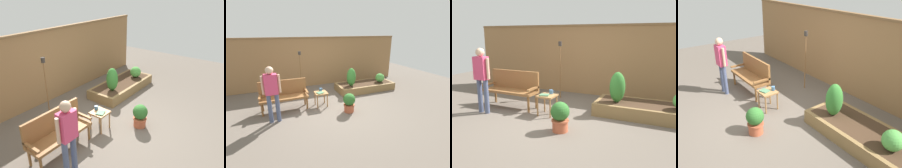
% 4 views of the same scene
% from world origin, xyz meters
% --- Properties ---
extents(ground_plane, '(14.00, 14.00, 0.00)m').
position_xyz_m(ground_plane, '(0.00, 0.00, 0.00)').
color(ground_plane, '#60564C').
extents(fence_back, '(8.40, 0.14, 2.16)m').
position_xyz_m(fence_back, '(0.00, 2.60, 1.09)').
color(fence_back, olive).
rests_on(fence_back, ground_plane).
extents(garden_bench, '(1.44, 0.48, 0.94)m').
position_xyz_m(garden_bench, '(-1.45, 0.54, 0.54)').
color(garden_bench, brown).
rests_on(garden_bench, ground_plane).
extents(side_table, '(0.40, 0.40, 0.48)m').
position_xyz_m(side_table, '(-0.31, 0.33, 0.40)').
color(side_table, '#9E7042').
rests_on(side_table, ground_plane).
extents(cup_on_table, '(0.13, 0.09, 0.10)m').
position_xyz_m(cup_on_table, '(-0.27, 0.47, 0.53)').
color(cup_on_table, teal).
rests_on(cup_on_table, side_table).
extents(book_on_table, '(0.25, 0.23, 0.02)m').
position_xyz_m(book_on_table, '(-0.35, 0.28, 0.49)').
color(book_on_table, '#4C7A56').
rests_on(book_on_table, side_table).
extents(potted_boxwood, '(0.37, 0.37, 0.60)m').
position_xyz_m(potted_boxwood, '(0.38, -0.40, 0.32)').
color(potted_boxwood, '#B75638').
rests_on(potted_boxwood, ground_plane).
extents(raised_planter_bed, '(2.40, 1.00, 0.30)m').
position_xyz_m(raised_planter_bed, '(1.87, 1.17, 0.15)').
color(raised_planter_bed, olive).
rests_on(raised_planter_bed, ground_plane).
extents(shrub_near_bench, '(0.36, 0.36, 0.72)m').
position_xyz_m(shrub_near_bench, '(1.16, 1.06, 0.66)').
color(shrub_near_bench, brown).
rests_on(shrub_near_bench, raised_planter_bed).
extents(shrub_far_corner, '(0.37, 0.37, 0.37)m').
position_xyz_m(shrub_far_corner, '(2.53, 1.06, 0.49)').
color(shrub_far_corner, brown).
rests_on(shrub_far_corner, raised_planter_bed).
extents(tiki_torch, '(0.10, 0.10, 1.66)m').
position_xyz_m(tiki_torch, '(-0.68, 1.80, 1.14)').
color(tiki_torch, brown).
rests_on(tiki_torch, ground_plane).
extents(person_by_bench, '(0.47, 0.20, 1.56)m').
position_xyz_m(person_by_bench, '(-1.77, -0.18, 0.93)').
color(person_by_bench, '#475170').
rests_on(person_by_bench, ground_plane).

